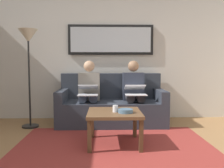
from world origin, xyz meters
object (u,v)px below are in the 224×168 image
(coffee_table, at_px, (114,116))
(person_left, at_px, (134,90))
(bowl, at_px, (125,111))
(standing_lamp, at_px, (28,46))
(cup, at_px, (115,109))
(laptop_white, at_px, (135,91))
(person_right, at_px, (89,90))
(couch, at_px, (111,106))
(framed_mirror, at_px, (111,40))
(laptop_silver, at_px, (88,90))

(coffee_table, height_order, person_left, person_left)
(bowl, xyz_separation_m, standing_lamp, (1.54, -1.04, 0.90))
(cup, bearing_deg, laptop_white, -111.91)
(cup, xyz_separation_m, laptop_white, (-0.38, -0.95, 0.14))
(coffee_table, xyz_separation_m, person_left, (-0.39, -1.15, 0.22))
(person_left, bearing_deg, laptop_white, 90.00)
(person_right, relative_size, standing_lamp, 0.69)
(coffee_table, bearing_deg, couch, -89.62)
(standing_lamp, bearing_deg, person_right, -168.67)
(cup, height_order, person_right, person_right)
(couch, height_order, framed_mirror, framed_mirror)
(cup, bearing_deg, person_left, -107.96)
(person_right, xyz_separation_m, standing_lamp, (0.99, 0.20, 0.76))
(standing_lamp, bearing_deg, laptop_silver, 178.24)
(framed_mirror, distance_m, laptop_silver, 1.22)
(coffee_table, height_order, standing_lamp, standing_lamp)
(framed_mirror, bearing_deg, person_right, 48.62)
(framed_mirror, xyz_separation_m, coffee_table, (-0.01, 1.61, -1.16))
(cup, xyz_separation_m, person_right, (0.42, -1.18, 0.12))
(person_left, relative_size, standing_lamp, 0.69)
(bowl, height_order, laptop_silver, laptop_silver)
(cup, distance_m, standing_lamp, 1.94)
(bowl, relative_size, standing_lamp, 0.12)
(coffee_table, height_order, cup, cup)
(person_left, height_order, laptop_white, person_left)
(person_right, bearing_deg, bowl, 113.92)
(couch, distance_m, person_left, 0.50)
(couch, distance_m, cup, 1.27)
(couch, relative_size, framed_mirror, 1.14)
(person_right, distance_m, laptop_silver, 0.23)
(couch, xyz_separation_m, bowl, (-0.15, 1.31, 0.16))
(laptop_white, xyz_separation_m, person_right, (0.81, -0.23, -0.02))
(couch, bearing_deg, person_right, 9.61)
(couch, relative_size, coffee_table, 2.67)
(framed_mirror, distance_m, bowl, 2.02)
(couch, relative_size, cup, 21.01)
(framed_mirror, distance_m, coffee_table, 1.98)
(couch, xyz_separation_m, person_right, (0.40, 0.07, 0.30))
(laptop_white, relative_size, person_right, 0.33)
(cup, relative_size, laptop_white, 0.24)
(laptop_white, bearing_deg, framed_mirror, -59.62)
(laptop_silver, xyz_separation_m, standing_lamp, (0.99, -0.03, 0.74))
(couch, bearing_deg, framed_mirror, -90.00)
(standing_lamp, bearing_deg, coffee_table, 145.91)
(person_right, relative_size, laptop_silver, 2.90)
(person_left, bearing_deg, laptop_silver, 15.90)
(laptop_white, bearing_deg, cup, 68.09)
(couch, distance_m, laptop_silver, 0.59)
(laptop_white, xyz_separation_m, laptop_silver, (0.81, -0.00, 0.00))
(laptop_silver, bearing_deg, bowl, 118.55)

